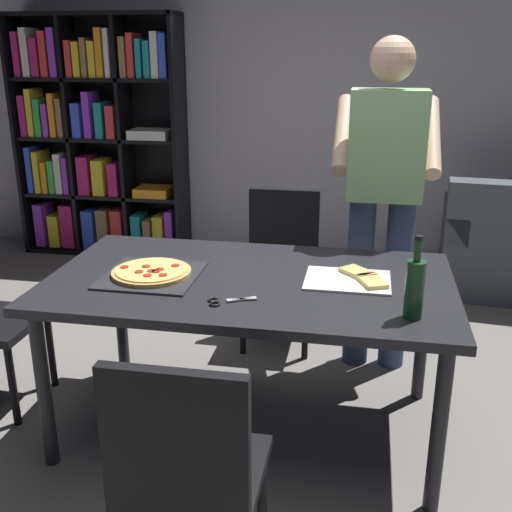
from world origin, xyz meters
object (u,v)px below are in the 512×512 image
(kitchen_scissors, at_px, (224,301))
(pepperoni_pizza_on_tray, at_px, (152,273))
(chair_far_side, at_px, (281,257))
(bookshelf, at_px, (98,142))
(chair_near_camera, at_px, (188,469))
(person_serving_pizza, at_px, (384,189))
(wine_bottle, at_px, (415,287))
(dining_table, at_px, (250,293))

(kitchen_scissors, bearing_deg, pepperoni_pizza_on_tray, 149.55)
(chair_far_side, distance_m, pepperoni_pizza_on_tray, 1.15)
(pepperoni_pizza_on_tray, bearing_deg, bookshelf, 118.56)
(chair_near_camera, distance_m, chair_far_side, 1.95)
(chair_near_camera, xyz_separation_m, person_serving_pizza, (0.56, 1.73, 0.49))
(bookshelf, distance_m, kitchen_scissors, 3.15)
(bookshelf, distance_m, pepperoni_pizza_on_tray, 2.77)
(person_serving_pizza, relative_size, wine_bottle, 5.54)
(wine_bottle, bearing_deg, bookshelf, 132.20)
(bookshelf, relative_size, person_serving_pizza, 1.11)
(dining_table, distance_m, pepperoni_pizza_on_tray, 0.44)
(chair_far_side, distance_m, bookshelf, 2.28)
(wine_bottle, bearing_deg, chair_far_side, 117.79)
(person_serving_pizza, distance_m, kitchen_scissors, 1.22)
(bookshelf, relative_size, pepperoni_pizza_on_tray, 4.82)
(kitchen_scissors, bearing_deg, dining_table, 80.01)
(person_serving_pizza, bearing_deg, dining_table, -126.70)
(dining_table, xyz_separation_m, bookshelf, (-1.75, 2.37, 0.26))
(chair_near_camera, bearing_deg, wine_bottle, 45.73)
(person_serving_pizza, distance_m, wine_bottle, 1.06)
(chair_far_side, height_order, bookshelf, bookshelf)
(chair_near_camera, bearing_deg, kitchen_scissors, 94.02)
(person_serving_pizza, xyz_separation_m, pepperoni_pizza_on_tray, (-0.99, -0.81, -0.23))
(chair_near_camera, xyz_separation_m, pepperoni_pizza_on_tray, (-0.42, 0.92, 0.25))
(chair_near_camera, distance_m, person_serving_pizza, 1.88)
(chair_near_camera, bearing_deg, dining_table, 90.00)
(chair_far_side, relative_size, pepperoni_pizza_on_tray, 2.22)
(dining_table, height_order, bookshelf, bookshelf)
(pepperoni_pizza_on_tray, relative_size, wine_bottle, 1.28)
(dining_table, distance_m, bookshelf, 2.96)
(chair_near_camera, distance_m, pepperoni_pizza_on_tray, 1.04)
(bookshelf, xyz_separation_m, wine_bottle, (2.41, -2.66, -0.07))
(bookshelf, height_order, wine_bottle, bookshelf)
(person_serving_pizza, relative_size, pepperoni_pizza_on_tray, 4.32)
(chair_near_camera, relative_size, bookshelf, 0.46)
(chair_far_side, bearing_deg, bookshelf, 141.36)
(bookshelf, height_order, kitchen_scissors, bookshelf)
(chair_far_side, relative_size, wine_bottle, 2.85)
(bookshelf, bearing_deg, wine_bottle, -47.80)
(chair_near_camera, distance_m, bookshelf, 3.80)
(dining_table, height_order, wine_bottle, wine_bottle)
(dining_table, relative_size, kitchen_scissors, 8.82)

